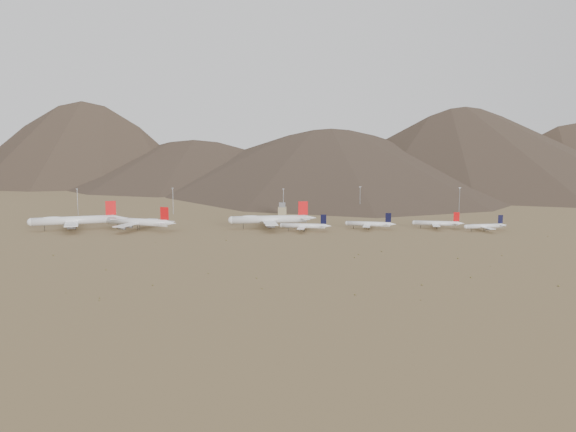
{
  "coord_description": "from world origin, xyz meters",
  "views": [
    {
      "loc": [
        31.02,
        -410.83,
        68.33
      ],
      "look_at": [
        34.78,
        30.0,
        11.02
      ],
      "focal_mm": 35.0,
      "sensor_mm": 36.0,
      "label": 1
    }
  ],
  "objects_px": {
    "control_tower": "(282,210)",
    "widebody_west": "(74,220)",
    "widebody_east": "(270,219)",
    "widebody_centre": "(138,222)",
    "narrowbody_a": "(305,226)",
    "narrowbody_b": "(370,224)"
  },
  "relations": [
    {
      "from": "widebody_west",
      "to": "control_tower",
      "type": "relative_size",
      "value": 5.95
    },
    {
      "from": "narrowbody_a",
      "to": "widebody_east",
      "type": "bearing_deg",
      "value": 158.19
    },
    {
      "from": "widebody_centre",
      "to": "control_tower",
      "type": "height_order",
      "value": "widebody_centre"
    },
    {
      "from": "control_tower",
      "to": "narrowbody_a",
      "type": "bearing_deg",
      "value": -79.76
    },
    {
      "from": "widebody_centre",
      "to": "widebody_east",
      "type": "distance_m",
      "value": 104.62
    },
    {
      "from": "narrowbody_a",
      "to": "widebody_west",
      "type": "bearing_deg",
      "value": -174.92
    },
    {
      "from": "narrowbody_b",
      "to": "control_tower",
      "type": "height_order",
      "value": "narrowbody_b"
    },
    {
      "from": "narrowbody_a",
      "to": "control_tower",
      "type": "bearing_deg",
      "value": 108.55
    },
    {
      "from": "widebody_west",
      "to": "widebody_east",
      "type": "relative_size",
      "value": 0.99
    },
    {
      "from": "widebody_east",
      "to": "narrowbody_b",
      "type": "bearing_deg",
      "value": -12.55
    },
    {
      "from": "narrowbody_b",
      "to": "widebody_east",
      "type": "bearing_deg",
      "value": -171.6
    },
    {
      "from": "control_tower",
      "to": "widebody_west",
      "type": "bearing_deg",
      "value": -151.99
    },
    {
      "from": "widebody_east",
      "to": "control_tower",
      "type": "relative_size",
      "value": 5.99
    },
    {
      "from": "widebody_centre",
      "to": "narrowbody_a",
      "type": "height_order",
      "value": "widebody_centre"
    },
    {
      "from": "narrowbody_a",
      "to": "narrowbody_b",
      "type": "bearing_deg",
      "value": 19.3
    },
    {
      "from": "widebody_east",
      "to": "narrowbody_b",
      "type": "distance_m",
      "value": 80.32
    },
    {
      "from": "narrowbody_b",
      "to": "widebody_west",
      "type": "bearing_deg",
      "value": -167.4
    },
    {
      "from": "widebody_west",
      "to": "widebody_centre",
      "type": "bearing_deg",
      "value": -21.57
    },
    {
      "from": "widebody_east",
      "to": "narrowbody_b",
      "type": "xyz_separation_m",
      "value": [
        80.04,
        -5.94,
        -3.03
      ]
    },
    {
      "from": "widebody_centre",
      "to": "narrowbody_b",
      "type": "bearing_deg",
      "value": 20.58
    },
    {
      "from": "widebody_east",
      "to": "widebody_west",
      "type": "bearing_deg",
      "value": 173.82
    },
    {
      "from": "widebody_centre",
      "to": "control_tower",
      "type": "distance_m",
      "value": 145.85
    }
  ]
}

